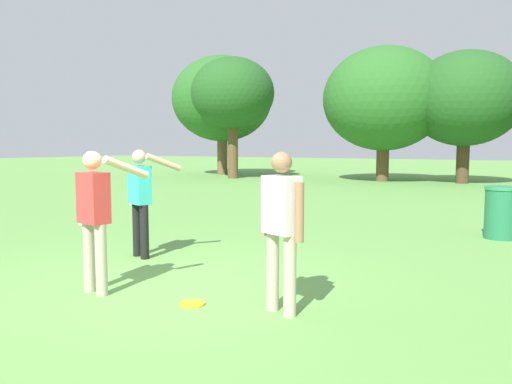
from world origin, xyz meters
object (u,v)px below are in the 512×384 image
Objects in this scene: frisbee at (192,304)px; tree_far_right at (384,99)px; person_catcher at (281,221)px; tree_broad_center at (233,94)px; trash_can_beside_table at (501,212)px; tree_slender_mid at (465,99)px; tree_tall_left at (222,99)px; person_bystander at (95,211)px; person_thrower at (141,195)px.

tree_far_right is (-3.50, 19.50, 3.88)m from frisbee.
tree_broad_center is at bearing 123.99° from person_catcher.
trash_can_beside_table is 0.16× the size of tree_slender_mid.
tree_tall_left is 3.59m from tree_broad_center.
person_bystander is 20.45m from tree_slender_mid.
trash_can_beside_table is at bearing -79.76° from tree_slender_mid.
frisbee is at bearing 9.40° from person_bystander.
tree_far_right reaches higher than person_bystander.
tree_broad_center reaches higher than frisbee.
tree_slender_mid is (3.50, 0.51, -0.11)m from tree_far_right.
person_bystander is 6.13× the size of frisbee.
tree_slender_mid is at bearing 92.72° from person_catcher.
tree_far_right is at bearing 13.00° from tree_broad_center.
person_bystander is at bearing -168.22° from person_catcher.
tree_broad_center is at bearing 118.37° from person_thrower.
frisbee is (2.07, -1.46, -0.95)m from person_thrower.
person_catcher reaches higher than trash_can_beside_table.
frisbee is 24.80m from tree_tall_left.
person_bystander reaches higher than frisbee.
tree_far_right is (9.83, -0.93, -0.53)m from tree_tall_left.
person_bystander is 20.72m from tree_broad_center.
tree_broad_center is (2.44, -2.64, -0.05)m from tree_tall_left.
person_catcher is 24.97m from tree_tall_left.
person_thrower is 1.00× the size of person_catcher.
person_catcher reaches higher than frisbee.
tree_broad_center is at bearing 121.48° from frisbee.
person_thrower reaches higher than trash_can_beside_table.
person_thrower is at bearing -61.63° from tree_broad_center.
person_catcher is 19.98m from tree_far_right.
tree_far_right reaches higher than frisbee.
trash_can_beside_table is at bearing 43.87° from person_thrower.
tree_broad_center is at bearing -168.47° from tree_slender_mid.
tree_slender_mid reaches higher than person_bystander.
person_thrower is 0.24× the size of tree_tall_left.
trash_can_beside_table is 15.27m from tree_far_right.
tree_slender_mid reaches higher than person_catcher.
frisbee is 0.04× the size of tree_broad_center.
tree_slender_mid is (-0.00, 20.02, 3.77)m from frisbee.
person_bystander is 24.18m from tree_tall_left.
tree_far_right is (-4.44, 19.26, 2.95)m from person_catcher.
person_thrower is 0.28× the size of tree_slender_mid.
trash_can_beside_table is 14.72m from tree_slender_mid.
tree_slender_mid is at bearing 8.35° from tree_far_right.
person_catcher is (3.01, -1.21, -0.02)m from person_thrower.
tree_broad_center is (-10.90, 17.80, 4.36)m from frisbee.
tree_broad_center is (-13.45, 11.90, 3.89)m from trash_can_beside_table.
tree_tall_left is (-12.11, 20.64, 3.46)m from person_bystander.
tree_slender_mid is at bearing 83.63° from person_thrower.
trash_can_beside_table is 21.89m from tree_tall_left.
tree_broad_center reaches higher than person_thrower.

